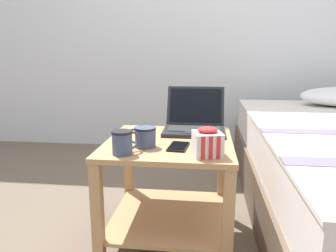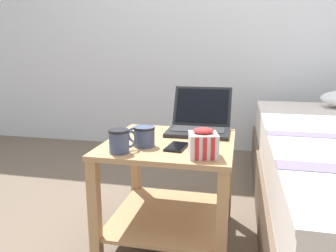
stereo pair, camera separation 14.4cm
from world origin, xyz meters
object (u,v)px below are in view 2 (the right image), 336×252
object	(u,v)px
laptop	(199,123)
cell_phone	(177,147)
mug_front_right	(120,140)
snack_bag	(203,144)
mug_front_left	(144,135)

from	to	relation	value
laptop	cell_phone	size ratio (longest dim) A/B	2.18
laptop	cell_phone	bearing A→B (deg)	-100.10
mug_front_right	snack_bag	bearing A→B (deg)	3.69
snack_bag	mug_front_left	bearing A→B (deg)	161.68
cell_phone	mug_front_right	bearing A→B (deg)	-151.39
mug_front_left	laptop	bearing A→B (deg)	57.85
laptop	snack_bag	world-z (taller)	laptop
mug_front_left	snack_bag	xyz separation A→B (m)	(0.27, -0.09, 0.00)
laptop	cell_phone	distance (m)	0.32
mug_front_left	cell_phone	bearing A→B (deg)	2.24
mug_front_right	cell_phone	world-z (taller)	mug_front_right
mug_front_left	snack_bag	size ratio (longest dim) A/B	1.00
laptop	mug_front_right	distance (m)	0.51
mug_front_right	mug_front_left	bearing A→B (deg)	58.63
mug_front_left	cell_phone	distance (m)	0.15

